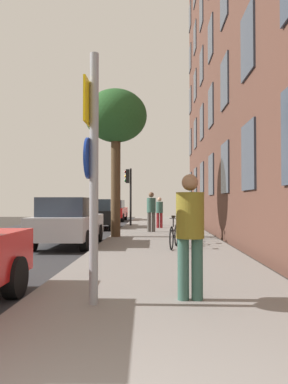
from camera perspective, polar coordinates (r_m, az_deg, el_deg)
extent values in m
plane|color=#332D28|center=(16.75, -9.50, -6.57)|extent=(41.80, 41.80, 0.00)
cube|color=#2D2D30|center=(17.29, -16.38, -6.36)|extent=(7.00, 38.00, 0.01)
cube|color=gray|center=(16.42, 2.64, -6.48)|extent=(4.20, 38.00, 0.12)
cube|color=#2D3847|center=(10.87, 15.38, 5.20)|extent=(0.06, 1.46, 1.87)
cube|color=#2D3847|center=(14.35, 12.06, 3.57)|extent=(0.06, 1.46, 1.87)
cube|color=#2D3847|center=(17.87, 10.04, 2.57)|extent=(0.06, 1.46, 1.87)
cube|color=#2D3847|center=(21.40, 8.69, 1.89)|extent=(0.06, 1.46, 1.87)
cube|color=#2D3847|center=(24.95, 7.73, 1.41)|extent=(0.06, 1.46, 1.87)
cube|color=#2D3847|center=(28.50, 7.00, 1.05)|extent=(0.06, 1.46, 1.87)
cube|color=#2D3847|center=(11.67, 15.27, 20.88)|extent=(0.06, 1.46, 1.87)
cube|color=#2D3847|center=(14.97, 11.99, 15.77)|extent=(0.06, 1.46, 1.87)
cube|color=#2D3847|center=(18.37, 10.00, 12.50)|extent=(0.06, 1.46, 1.87)
cube|color=#2D3847|center=(21.82, 8.66, 10.25)|extent=(0.06, 1.46, 1.87)
cube|color=#2D3847|center=(25.31, 7.70, 8.61)|extent=(0.06, 1.46, 1.87)
cube|color=#2D3847|center=(28.81, 6.98, 7.37)|extent=(0.06, 1.46, 1.87)
cube|color=#2D3847|center=(19.38, 9.95, 21.65)|extent=(0.06, 1.46, 1.87)
cube|color=#2D3847|center=(22.68, 8.63, 18.13)|extent=(0.06, 1.46, 1.87)
cube|color=#2D3847|center=(26.05, 7.68, 15.51)|extent=(0.06, 1.46, 1.87)
cube|color=#2D3847|center=(29.47, 6.96, 13.49)|extent=(0.06, 1.46, 1.87)
cube|color=#2D3847|center=(23.93, 8.59, 25.31)|extent=(0.06, 1.46, 1.87)
cube|color=#2D3847|center=(27.15, 7.65, 21.93)|extent=(0.06, 1.46, 1.87)
cube|color=#2D3847|center=(30.44, 6.94, 19.27)|extent=(0.06, 1.46, 1.87)
cube|color=#2D3847|center=(31.71, 6.92, 24.65)|extent=(0.06, 1.46, 1.87)
cylinder|color=gray|center=(5.18, -7.53, 2.15)|extent=(0.12, 0.12, 3.40)
cube|color=yellow|center=(5.35, -8.35, 13.04)|extent=(0.03, 0.60, 0.60)
cylinder|color=#14339E|center=(5.21, -8.39, 5.04)|extent=(0.03, 0.56, 0.56)
cylinder|color=black|center=(22.08, -2.02, -0.74)|extent=(0.12, 0.12, 3.32)
cube|color=black|center=(22.14, -2.48, 2.39)|extent=(0.20, 0.24, 0.80)
sphere|color=#4B0707|center=(22.17, -2.76, 3.05)|extent=(0.16, 0.16, 0.16)
sphere|color=orange|center=(22.15, -2.76, 2.38)|extent=(0.16, 0.16, 0.16)
sphere|color=#083E11|center=(22.13, -2.76, 1.71)|extent=(0.16, 0.16, 0.16)
cylinder|color=#4C3823|center=(15.04, -4.27, 1.01)|extent=(0.38, 0.38, 4.05)
ellipsoid|color=#235123|center=(15.41, -4.25, 11.33)|extent=(2.47, 2.47, 2.10)
torus|color=black|center=(11.90, 4.87, -6.46)|extent=(0.16, 0.67, 0.68)
torus|color=black|center=(10.90, 4.16, -6.93)|extent=(0.16, 0.67, 0.68)
cylinder|color=black|center=(11.38, 4.53, -5.75)|extent=(0.20, 0.86, 0.04)
cylinder|color=black|center=(11.14, 4.35, -6.28)|extent=(0.14, 0.52, 0.28)
cylinder|color=black|center=(11.22, 4.41, -4.53)|extent=(0.04, 0.04, 0.28)
cube|color=black|center=(11.21, 4.41, -3.71)|extent=(0.10, 0.24, 0.06)
cylinder|color=#4C4C4C|center=(11.87, 4.86, -3.97)|extent=(0.42, 0.11, 0.03)
torus|color=black|center=(13.36, 5.32, -5.90)|extent=(0.06, 0.68, 0.68)
torus|color=black|center=(12.36, 5.75, -6.26)|extent=(0.06, 0.68, 0.68)
cylinder|color=#99999E|center=(12.85, 5.52, -5.24)|extent=(0.07, 0.86, 0.04)
cylinder|color=#99999E|center=(12.60, 5.63, -5.70)|extent=(0.06, 0.52, 0.28)
cylinder|color=#99999E|center=(12.68, 5.58, -4.14)|extent=(0.04, 0.04, 0.28)
cube|color=black|center=(12.67, 5.58, -3.42)|extent=(0.10, 0.24, 0.06)
cylinder|color=#4C4C4C|center=(13.33, 5.31, -3.67)|extent=(0.42, 0.04, 0.03)
torus|color=black|center=(15.15, 8.10, -5.39)|extent=(0.04, 0.67, 0.67)
torus|color=black|center=(14.19, 8.49, -5.66)|extent=(0.04, 0.67, 0.67)
cylinder|color=black|center=(14.66, 8.28, -4.80)|extent=(0.05, 0.82, 0.04)
cylinder|color=black|center=(14.42, 8.38, -5.19)|extent=(0.05, 0.50, 0.27)
cylinder|color=black|center=(14.50, 8.34, -3.84)|extent=(0.04, 0.04, 0.28)
cube|color=black|center=(14.49, 8.34, -3.21)|extent=(0.10, 0.24, 0.06)
cylinder|color=#4C4C4C|center=(15.12, 8.09, -3.44)|extent=(0.42, 0.03, 0.03)
torus|color=black|center=(17.41, 5.46, -4.87)|extent=(0.07, 0.69, 0.69)
torus|color=black|center=(16.33, 5.87, -5.09)|extent=(0.07, 0.69, 0.69)
cylinder|color=#99999E|center=(16.86, 5.66, -4.34)|extent=(0.09, 0.93, 0.04)
cylinder|color=#99999E|center=(16.59, 5.76, -4.68)|extent=(0.07, 0.56, 0.30)
cylinder|color=#99999E|center=(16.68, 5.72, -3.49)|extent=(0.04, 0.04, 0.28)
cube|color=black|center=(16.68, 5.72, -2.94)|extent=(0.10, 0.24, 0.06)
cylinder|color=#4C4C4C|center=(17.38, 5.46, -3.15)|extent=(0.42, 0.05, 0.03)
cylinder|color=#33594C|center=(5.46, 5.92, -11.41)|extent=(0.16, 0.16, 0.86)
cylinder|color=#33594C|center=(5.47, 7.98, -11.38)|extent=(0.16, 0.16, 0.86)
cylinder|color=olive|center=(5.39, 6.93, -3.48)|extent=(0.56, 0.56, 0.65)
sphere|color=#936B4C|center=(5.39, 6.91, 1.44)|extent=(0.23, 0.23, 0.23)
cylinder|color=#4C4742|center=(17.44, 0.77, -4.54)|extent=(0.17, 0.17, 0.89)
cylinder|color=#4C4742|center=(17.44, 1.43, -4.54)|extent=(0.17, 0.17, 0.89)
cylinder|color=#33594C|center=(17.41, 1.10, -1.98)|extent=(0.46, 0.46, 0.67)
sphere|color=brown|center=(17.42, 1.10, -0.42)|extent=(0.24, 0.24, 0.24)
cylinder|color=maroon|center=(20.04, 2.09, -4.28)|extent=(0.15, 0.15, 0.79)
cylinder|color=maroon|center=(20.05, 2.60, -4.28)|extent=(0.15, 0.15, 0.79)
cylinder|color=#33594C|center=(20.02, 2.34, -2.31)|extent=(0.50, 0.50, 0.59)
sphere|color=tan|center=(20.02, 2.34, -1.10)|extent=(0.21, 0.21, 0.21)
cylinder|color=black|center=(6.30, -18.83, -12.03)|extent=(0.22, 0.64, 0.64)
cube|color=#B7B7BC|center=(13.06, -11.21, -5.02)|extent=(1.78, 4.32, 0.70)
cube|color=#2D3847|center=(12.82, -11.42, -2.18)|extent=(1.49, 2.42, 0.60)
cylinder|color=black|center=(14.61, -13.04, -6.01)|extent=(0.22, 0.64, 0.64)
cylinder|color=black|center=(14.28, -6.83, -6.14)|extent=(0.22, 0.64, 0.64)
cylinder|color=black|center=(11.98, -16.47, -6.99)|extent=(0.22, 0.64, 0.64)
cylinder|color=black|center=(11.58, -8.93, -7.23)|extent=(0.22, 0.64, 0.64)
cube|color=black|center=(21.28, -6.77, -3.66)|extent=(1.99, 4.48, 0.70)
cube|color=#384756|center=(21.05, -6.86, -1.91)|extent=(1.64, 2.52, 0.60)
cylinder|color=black|center=(22.84, -8.38, -4.38)|extent=(0.22, 0.64, 0.64)
cylinder|color=black|center=(22.60, -4.06, -4.43)|extent=(0.22, 0.64, 0.64)
cylinder|color=black|center=(20.06, -9.83, -4.78)|extent=(0.22, 0.64, 0.64)
cylinder|color=black|center=(19.78, -4.93, -4.85)|extent=(0.22, 0.64, 0.64)
cube|color=red|center=(29.56, -4.58, -3.05)|extent=(1.84, 4.48, 0.70)
cube|color=#2D3847|center=(29.33, -4.63, -1.80)|extent=(1.53, 2.52, 0.60)
cylinder|color=black|center=(31.09, -5.78, -3.62)|extent=(0.22, 0.64, 0.64)
cylinder|color=black|center=(30.91, -2.77, -3.64)|extent=(0.22, 0.64, 0.64)
cylinder|color=black|center=(28.26, -6.55, -3.83)|extent=(0.22, 0.64, 0.64)
cylinder|color=black|center=(28.07, -3.25, -3.85)|extent=(0.22, 0.64, 0.64)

